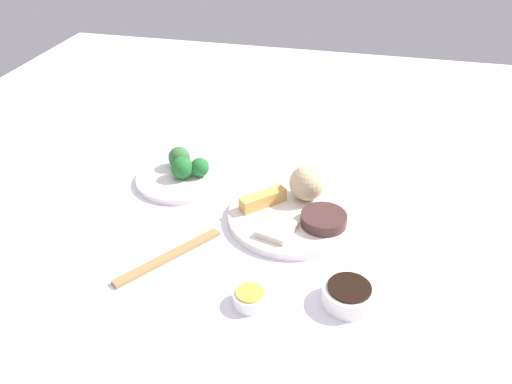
{
  "coord_description": "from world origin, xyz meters",
  "views": [
    {
      "loc": [
        0.13,
        -0.88,
        0.67
      ],
      "look_at": [
        -0.08,
        0.03,
        0.06
      ],
      "focal_mm": 36.91,
      "sensor_mm": 36.0,
      "label": 1
    }
  ],
  "objects_px": {
    "sauce_ramekin_hot_mustard": "(250,299)",
    "chopsticks_pair": "(169,257)",
    "broccoli_plate": "(181,178)",
    "soy_sauce_bowl": "(349,295)",
    "main_plate": "(292,217)"
  },
  "relations": [
    {
      "from": "sauce_ramekin_hot_mustard",
      "to": "chopsticks_pair",
      "type": "bearing_deg",
      "value": 155.84
    },
    {
      "from": "main_plate",
      "to": "sauce_ramekin_hot_mustard",
      "type": "xyz_separation_m",
      "value": [
        -0.03,
        -0.25,
        0.0
      ]
    },
    {
      "from": "broccoli_plate",
      "to": "chopsticks_pair",
      "type": "distance_m",
      "value": 0.28
    },
    {
      "from": "chopsticks_pair",
      "to": "soy_sauce_bowl",
      "type": "bearing_deg",
      "value": -6.33
    },
    {
      "from": "soy_sauce_bowl",
      "to": "broccoli_plate",
      "type": "bearing_deg",
      "value": 143.71
    },
    {
      "from": "sauce_ramekin_hot_mustard",
      "to": "chopsticks_pair",
      "type": "xyz_separation_m",
      "value": [
        -0.18,
        0.08,
        -0.01
      ]
    },
    {
      "from": "broccoli_plate",
      "to": "soy_sauce_bowl",
      "type": "distance_m",
      "value": 0.51
    },
    {
      "from": "main_plate",
      "to": "sauce_ramekin_hot_mustard",
      "type": "relative_size",
      "value": 4.55
    },
    {
      "from": "sauce_ramekin_hot_mustard",
      "to": "chopsticks_pair",
      "type": "relative_size",
      "value": 0.25
    },
    {
      "from": "broccoli_plate",
      "to": "sauce_ramekin_hot_mustard",
      "type": "relative_size",
      "value": 3.52
    },
    {
      "from": "main_plate",
      "to": "chopsticks_pair",
      "type": "height_order",
      "value": "main_plate"
    },
    {
      "from": "soy_sauce_bowl",
      "to": "main_plate",
      "type": "bearing_deg",
      "value": 122.49
    },
    {
      "from": "main_plate",
      "to": "sauce_ramekin_hot_mustard",
      "type": "height_order",
      "value": "sauce_ramekin_hot_mustard"
    },
    {
      "from": "sauce_ramekin_hot_mustard",
      "to": "chopsticks_pair",
      "type": "height_order",
      "value": "sauce_ramekin_hot_mustard"
    },
    {
      "from": "broccoli_plate",
      "to": "sauce_ramekin_hot_mustard",
      "type": "height_order",
      "value": "sauce_ramekin_hot_mustard"
    }
  ]
}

